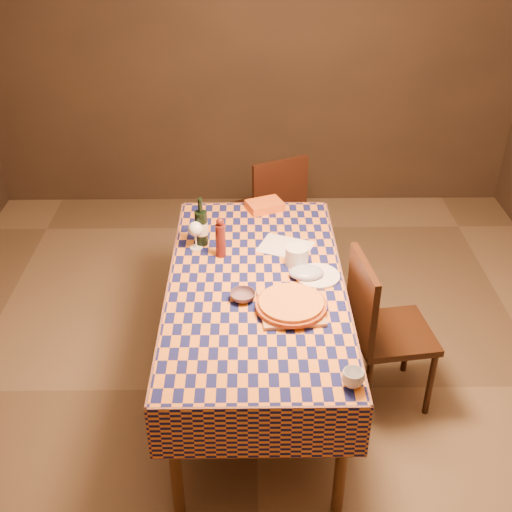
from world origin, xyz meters
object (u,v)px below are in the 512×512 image
cutting_board (291,308)px  chair_right (380,324)px  bowl (243,296)px  pizza (291,304)px  white_plate (318,276)px  dining_table (256,293)px  chair_far (272,206)px  wine_bottle (201,227)px

cutting_board → chair_right: (0.50, 0.19, -0.26)m
cutting_board → bowl: (-0.24, 0.09, 0.01)m
pizza → white_plate: pizza is taller
dining_table → chair_far: (0.13, 1.34, -0.17)m
cutting_board → white_plate: (0.16, 0.29, -0.00)m
wine_bottle → white_plate: size_ratio=1.24×
bowl → chair_far: (0.20, 1.50, -0.27)m
pizza → wine_bottle: (-0.48, 0.65, 0.07)m
bowl → chair_right: bearing=7.7°
bowl → wine_bottle: bearing=113.4°
dining_table → pizza: (0.17, -0.25, 0.11)m
cutting_board → chair_right: 0.60m
dining_table → chair_right: (0.67, -0.06, -0.17)m
wine_bottle → chair_far: (0.44, 0.94, -0.36)m
cutting_board → dining_table: bearing=124.1°
dining_table → white_plate: (0.33, 0.04, 0.08)m
chair_far → cutting_board: bearing=-88.7°
wine_bottle → chair_far: bearing=64.7°
pizza → white_plate: bearing=61.3°
cutting_board → pizza: pizza is taller
wine_bottle → pizza: bearing=-53.5°
dining_table → cutting_board: size_ratio=6.01×
cutting_board → wine_bottle: bearing=126.5°
bowl → chair_far: 1.53m
cutting_board → white_plate: cutting_board is taller
dining_table → wine_bottle: bearing=128.0°
bowl → white_plate: (0.40, 0.20, -0.01)m
wine_bottle → chair_right: (0.98, -0.45, -0.36)m
cutting_board → wine_bottle: size_ratio=1.04×
chair_right → cutting_board: bearing=-158.9°
bowl → white_plate: bowl is taller
wine_bottle → chair_right: 1.14m
chair_far → chair_right: 1.50m
bowl → pizza: bearing=-21.3°
dining_table → cutting_board: 0.32m
chair_right → wine_bottle: bearing=155.2°
dining_table → wine_bottle: (-0.31, 0.40, 0.19)m
dining_table → wine_bottle: wine_bottle is taller
chair_far → chair_right: size_ratio=1.00×
pizza → wine_bottle: bearing=126.5°
dining_table → wine_bottle: size_ratio=6.24×
dining_table → chair_right: bearing=-4.9°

